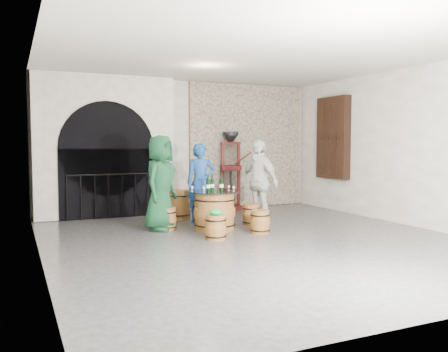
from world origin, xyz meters
name	(u,v)px	position (x,y,z in m)	size (l,w,h in m)	color
ground	(257,240)	(0.00, 0.00, 0.00)	(8.00, 8.00, 0.00)	#303033
wall_back	(181,146)	(0.00, 4.00, 1.60)	(8.00, 8.00, 0.00)	silver
wall_left	(38,148)	(-3.50, 0.00, 1.60)	(8.00, 8.00, 0.00)	silver
wall_right	(411,147)	(3.50, 0.00, 1.60)	(8.00, 8.00, 0.00)	silver
ceiling	(258,52)	(0.00, 0.00, 3.20)	(8.00, 8.00, 0.00)	beige
stone_facing_panel	(247,146)	(1.80, 3.94, 1.60)	(3.20, 0.12, 3.18)	#9D957D
arched_opening	(105,147)	(-1.90, 3.74, 1.58)	(3.10, 0.60, 3.19)	silver
shuttered_window	(333,138)	(3.38, 2.40, 1.80)	(0.23, 1.10, 2.00)	black
barrel_table	(215,211)	(-0.30, 1.18, 0.37)	(0.97, 0.97, 0.75)	brown
barrel_stool_left	(167,219)	(-1.14, 1.56, 0.21)	(0.38, 0.38, 0.43)	brown
barrel_stool_far	(202,212)	(-0.20, 2.10, 0.21)	(0.38, 0.38, 0.43)	brown
barrel_stool_right	(251,214)	(0.60, 1.39, 0.21)	(0.38, 0.38, 0.43)	brown
barrel_stool_near_right	(260,222)	(0.33, 0.51, 0.21)	(0.38, 0.38, 0.43)	brown
barrel_stool_near_left	(216,227)	(-0.65, 0.32, 0.21)	(0.38, 0.38, 0.43)	brown
green_cap	(216,212)	(-0.65, 0.32, 0.48)	(0.25, 0.21, 0.12)	#0C8E3A
person_green	(160,183)	(-1.25, 1.61, 0.91)	(0.89, 0.58, 1.83)	#113D22
person_blue	(201,183)	(-0.19, 2.18, 0.84)	(0.61, 0.40, 1.67)	navy
person_white	(259,182)	(0.79, 1.43, 0.87)	(1.02, 0.43, 1.75)	silver
wine_bottle_left	(208,185)	(-0.44, 1.17, 0.88)	(0.08, 0.08, 0.32)	black
wine_bottle_center	(221,184)	(-0.17, 1.15, 0.88)	(0.08, 0.08, 0.32)	black
wine_bottle_right	(212,184)	(-0.32, 1.25, 0.88)	(0.08, 0.08, 0.32)	black
tasting_glass_a	(204,190)	(-0.58, 1.04, 0.80)	(0.05, 0.05, 0.10)	#AD6F21
tasting_glass_b	(229,188)	(-0.01, 1.16, 0.80)	(0.05, 0.05, 0.10)	#AD6F21
tasting_glass_c	(203,188)	(-0.47, 1.34, 0.80)	(0.05, 0.05, 0.10)	#AD6F21
tasting_glass_d	(222,187)	(-0.03, 1.45, 0.80)	(0.05, 0.05, 0.10)	#AD6F21
tasting_glass_e	(234,189)	(0.04, 1.05, 0.80)	(0.05, 0.05, 0.10)	#AD6F21
tasting_glass_f	(192,189)	(-0.70, 1.36, 0.80)	(0.05, 0.05, 0.10)	#AD6F21
side_barrel	(179,205)	(-0.49, 2.70, 0.32)	(0.48, 0.48, 0.64)	brown
corking_press	(231,164)	(1.19, 3.63, 1.14)	(0.82, 0.53, 1.95)	#490C0C
control_box	(257,155)	(2.05, 3.86, 1.35)	(0.18, 0.10, 0.22)	silver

